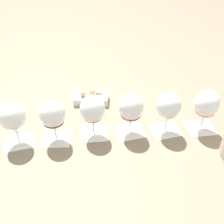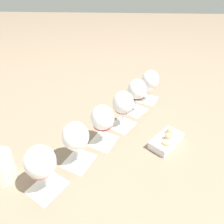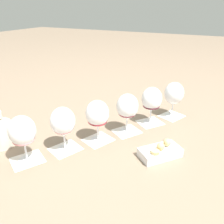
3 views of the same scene
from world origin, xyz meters
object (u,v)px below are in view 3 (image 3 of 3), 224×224
Objects in this scene: wine_glass_4 at (152,100)px; snack_dish at (160,152)px; wine_glass_0 at (22,132)px; wine_glass_5 at (174,95)px; wine_glass_1 at (63,123)px; wine_glass_3 at (127,108)px; ceramic_vase at (0,131)px; wine_glass_2 at (97,115)px.

wine_glass_4 is 1.04× the size of snack_dish.
wine_glass_0 is 0.74m from wine_glass_5.
wine_glass_4 is (0.38, -0.23, 0.00)m from wine_glass_1.
wine_glass_5 is (0.26, -0.15, -0.00)m from wine_glass_3.
wine_glass_1 reaches higher than ceramic_vase.
ceramic_vase is 0.88× the size of snack_dish.
snack_dish is at bearing -89.44° from wine_glass_2.
wine_glass_4 is 1.18× the size of ceramic_vase.
ceramic_vase is at bearing 136.91° from wine_glass_5.
ceramic_vase is (-0.22, 0.34, -0.05)m from wine_glass_2.
wine_glass_1 is 0.30m from wine_glass_3.
wine_glass_1 is (0.13, -0.08, -0.00)m from wine_glass_0.
wine_glass_1 and wine_glass_3 have the same top height.
wine_glass_2 is 1.18× the size of ceramic_vase.
wine_glass_0 and wine_glass_4 have the same top height.
wine_glass_4 is (0.51, -0.32, -0.00)m from wine_glass_0.
wine_glass_1 is at bearing -33.14° from wine_glass_0.
wine_glass_3 is at bearing 153.29° from wine_glass_4.
wine_glass_0 and wine_glass_2 have the same top height.
wine_glass_1 is 0.15m from wine_glass_2.
wine_glass_2 and wine_glass_4 have the same top height.
wine_glass_5 is 0.40m from snack_dish.
wine_glass_4 is at bearing 26.03° from snack_dish.
wine_glass_1 and wine_glass_5 have the same top height.
wine_glass_3 is 0.25m from snack_dish.
wine_glass_3 is 1.00× the size of wine_glass_5.
wine_glass_2 is 0.40m from ceramic_vase.
wine_glass_2 is at bearing 146.86° from wine_glass_3.
wine_glass_2 is 0.15m from wine_glass_3.
wine_glass_4 is 0.68m from ceramic_vase.
ceramic_vase is at bearing 110.85° from wine_glass_1.
wine_glass_3 and wine_glass_4 have the same top height.
wine_glass_4 is at bearing -31.47° from wine_glass_1.
wine_glass_2 is 0.30m from wine_glass_4.
wine_glass_1 is 0.27m from ceramic_vase.
wine_glass_4 is 0.30m from snack_dish.
wine_glass_2 is 1.00× the size of wine_glass_4.
wine_glass_0 is 0.30m from wine_glass_2.
wine_glass_2 is at bearing 150.11° from wine_glass_4.
wine_glass_3 is at bearing 57.84° from snack_dish.
ceramic_vase is (-0.10, 0.25, -0.05)m from wine_glass_1.
wine_glass_2 is (0.25, -0.17, 0.00)m from wine_glass_0.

